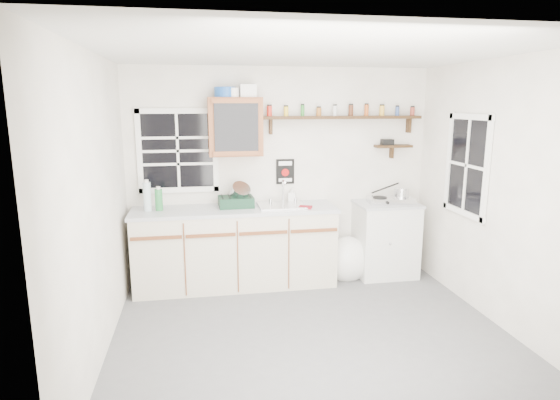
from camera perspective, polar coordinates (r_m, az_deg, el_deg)
The scene contains 18 objects.
room at distance 4.08m, azimuth 4.04°, elevation -0.11°, with size 3.64×3.24×2.54m.
main_cabinet at distance 5.44m, azimuth -5.44°, elevation -5.70°, with size 2.31×0.63×0.92m.
right_cabinet at distance 5.89m, azimuth 12.70°, elevation -4.64°, with size 0.73×0.57×0.91m.
sink at distance 5.39m, azimuth 0.15°, elevation -0.64°, with size 0.52×0.44×0.29m.
upper_cabinet at distance 5.34m, azimuth -5.48°, elevation 8.88°, with size 0.60×0.32×0.65m.
upper_cabinet_clutter at distance 5.34m, azimuth -5.67°, elevation 13.01°, with size 0.46×0.24×0.14m.
spice_shelf at distance 5.65m, azimuth 7.60°, elevation 10.07°, with size 1.91×0.18×0.35m.
secondary_shelf at distance 5.90m, azimuth 13.41°, elevation 6.47°, with size 0.45×0.16×0.24m.
warning_sign at distance 5.61m, azimuth 0.64°, elevation 3.49°, with size 0.22×0.02×0.30m.
window_back at distance 5.49m, azimuth -12.35°, elevation 5.87°, with size 0.93×0.03×0.98m.
window_right at distance 5.25m, azimuth 21.86°, elevation 3.94°, with size 0.03×0.78×1.08m.
water_bottles at distance 5.33m, azimuth -15.33°, elevation 0.29°, with size 0.21×0.09×0.35m.
dish_rack at distance 5.37m, azimuth -5.23°, elevation 0.17°, with size 0.40×0.31×0.29m.
soap_bottle at distance 5.59m, azimuth 1.50°, elevation 0.66°, with size 0.08×0.08×0.18m, color white.
rag at distance 5.30m, azimuth 3.11°, elevation -0.88°, with size 0.14×0.12×0.02m, color maroon.
hotplate at distance 5.76m, azimuth 13.32°, elevation 0.01°, with size 0.57×0.36×0.08m.
saucepan at distance 5.80m, azimuth 14.52°, elevation 0.91°, with size 0.39×0.31×0.19m.
trash_bag at distance 5.77m, azimuth 8.15°, elevation -7.13°, with size 0.48×0.43×0.55m.
Camera 1 is at (-0.97, -3.87, 2.09)m, focal length 30.00 mm.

